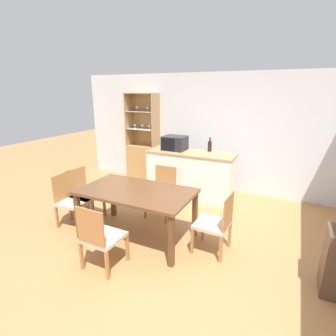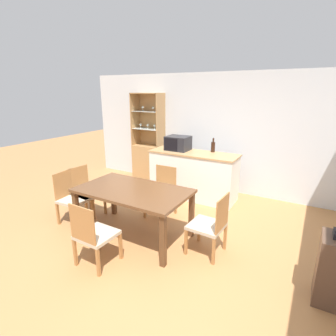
{
  "view_description": "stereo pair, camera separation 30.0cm",
  "coord_description": "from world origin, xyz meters",
  "px_view_note": "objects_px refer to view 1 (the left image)",
  "views": [
    {
      "loc": [
        1.58,
        -3.0,
        2.18
      ],
      "look_at": [
        -0.36,
        0.96,
        0.86
      ],
      "focal_mm": 28.0,
      "sensor_mm": 36.0,
      "label": 1
    },
    {
      "loc": [
        1.84,
        -2.86,
        2.18
      ],
      "look_at": [
        -0.36,
        0.96,
        0.86
      ],
      "focal_mm": 28.0,
      "sensor_mm": 36.0,
      "label": 2
    }
  ],
  "objects_px": {
    "display_cabinet": "(143,156)",
    "dining_chair_head_far": "(162,192)",
    "dining_table": "(136,196)",
    "dining_chair_side_right_far": "(216,223)",
    "dining_chair_head_near": "(101,237)",
    "microwave": "(175,143)",
    "dining_chair_side_left_near": "(72,200)",
    "dining_chair_side_left_far": "(84,194)",
    "wine_bottle": "(210,146)"
  },
  "relations": [
    {
      "from": "display_cabinet",
      "to": "dining_chair_head_far",
      "type": "height_order",
      "value": "display_cabinet"
    },
    {
      "from": "dining_table",
      "to": "dining_chair_head_far",
      "type": "height_order",
      "value": "dining_chair_head_far"
    },
    {
      "from": "dining_chair_side_right_far",
      "to": "dining_chair_head_near",
      "type": "height_order",
      "value": "same"
    },
    {
      "from": "dining_chair_side_right_far",
      "to": "dining_chair_head_far",
      "type": "relative_size",
      "value": 1.0
    },
    {
      "from": "microwave",
      "to": "dining_chair_side_right_far",
      "type": "bearing_deg",
      "value": -50.99
    },
    {
      "from": "dining_chair_head_far",
      "to": "dining_chair_side_left_near",
      "type": "height_order",
      "value": "same"
    },
    {
      "from": "dining_chair_side_left_far",
      "to": "dining_table",
      "type": "bearing_deg",
      "value": 87.26
    },
    {
      "from": "dining_chair_side_left_near",
      "to": "wine_bottle",
      "type": "xyz_separation_m",
      "value": [
        1.63,
        2.25,
        0.64
      ]
    },
    {
      "from": "display_cabinet",
      "to": "microwave",
      "type": "height_order",
      "value": "display_cabinet"
    },
    {
      "from": "display_cabinet",
      "to": "wine_bottle",
      "type": "height_order",
      "value": "display_cabinet"
    },
    {
      "from": "dining_chair_side_left_far",
      "to": "dining_chair_head_near",
      "type": "height_order",
      "value": "same"
    },
    {
      "from": "dining_table",
      "to": "dining_chair_side_right_far",
      "type": "bearing_deg",
      "value": 6.85
    },
    {
      "from": "dining_chair_side_left_near",
      "to": "wine_bottle",
      "type": "bearing_deg",
      "value": 140.02
    },
    {
      "from": "dining_table",
      "to": "dining_chair_side_left_far",
      "type": "relative_size",
      "value": 1.91
    },
    {
      "from": "dining_chair_head_near",
      "to": "microwave",
      "type": "distance_m",
      "value": 2.83
    },
    {
      "from": "microwave",
      "to": "dining_table",
      "type": "bearing_deg",
      "value": -82.48
    },
    {
      "from": "dining_chair_side_left_near",
      "to": "microwave",
      "type": "height_order",
      "value": "microwave"
    },
    {
      "from": "dining_table",
      "to": "microwave",
      "type": "bearing_deg",
      "value": 97.52
    },
    {
      "from": "dining_chair_side_left_far",
      "to": "microwave",
      "type": "distance_m",
      "value": 2.1
    },
    {
      "from": "display_cabinet",
      "to": "dining_chair_side_left_near",
      "type": "distance_m",
      "value": 2.54
    },
    {
      "from": "dining_chair_head_far",
      "to": "wine_bottle",
      "type": "bearing_deg",
      "value": -110.63
    },
    {
      "from": "dining_chair_side_right_far",
      "to": "microwave",
      "type": "height_order",
      "value": "microwave"
    },
    {
      "from": "display_cabinet",
      "to": "wine_bottle",
      "type": "bearing_deg",
      "value": -9.02
    },
    {
      "from": "dining_chair_side_left_near",
      "to": "wine_bottle",
      "type": "distance_m",
      "value": 2.85
    },
    {
      "from": "dining_chair_head_far",
      "to": "microwave",
      "type": "bearing_deg",
      "value": -78.02
    },
    {
      "from": "dining_chair_side_right_far",
      "to": "dining_chair_side_left_near",
      "type": "bearing_deg",
      "value": 99.83
    },
    {
      "from": "microwave",
      "to": "wine_bottle",
      "type": "height_order",
      "value": "microwave"
    },
    {
      "from": "dining_table",
      "to": "display_cabinet",
      "type": "bearing_deg",
      "value": 119.03
    },
    {
      "from": "dining_table",
      "to": "dining_chair_side_left_near",
      "type": "xyz_separation_m",
      "value": [
        -1.18,
        -0.15,
        -0.25
      ]
    },
    {
      "from": "dining_chair_head_near",
      "to": "wine_bottle",
      "type": "relative_size",
      "value": 3.04
    },
    {
      "from": "display_cabinet",
      "to": "dining_chair_side_left_far",
      "type": "height_order",
      "value": "display_cabinet"
    },
    {
      "from": "dining_chair_side_left_far",
      "to": "display_cabinet",
      "type": "bearing_deg",
      "value": -171.89
    },
    {
      "from": "dining_table",
      "to": "dining_chair_side_right_far",
      "type": "relative_size",
      "value": 1.91
    },
    {
      "from": "display_cabinet",
      "to": "dining_chair_side_left_far",
      "type": "distance_m",
      "value": 2.25
    },
    {
      "from": "display_cabinet",
      "to": "dining_chair_side_left_far",
      "type": "relative_size",
      "value": 2.42
    },
    {
      "from": "dining_chair_head_near",
      "to": "dining_chair_side_left_near",
      "type": "distance_m",
      "value": 1.36
    },
    {
      "from": "dining_table",
      "to": "wine_bottle",
      "type": "height_order",
      "value": "wine_bottle"
    },
    {
      "from": "dining_chair_side_right_far",
      "to": "microwave",
      "type": "relative_size",
      "value": 1.84
    },
    {
      "from": "display_cabinet",
      "to": "dining_chair_side_right_far",
      "type": "distance_m",
      "value": 3.36
    },
    {
      "from": "dining_chair_head_far",
      "to": "dining_table",
      "type": "bearing_deg",
      "value": 89.02
    },
    {
      "from": "dining_chair_head_near",
      "to": "wine_bottle",
      "type": "bearing_deg",
      "value": 82.21
    },
    {
      "from": "dining_table",
      "to": "dining_chair_side_right_far",
      "type": "distance_m",
      "value": 1.21
    },
    {
      "from": "dining_chair_head_near",
      "to": "wine_bottle",
      "type": "xyz_separation_m",
      "value": [
        0.46,
        2.92,
        0.64
      ]
    },
    {
      "from": "dining_chair_side_left_near",
      "to": "display_cabinet",
      "type": "bearing_deg",
      "value": 179.26
    },
    {
      "from": "dining_chair_side_left_near",
      "to": "microwave",
      "type": "relative_size",
      "value": 1.84
    },
    {
      "from": "dining_chair_side_left_far",
      "to": "dining_chair_head_near",
      "type": "distance_m",
      "value": 1.53
    },
    {
      "from": "display_cabinet",
      "to": "dining_chair_head_near",
      "type": "xyz_separation_m",
      "value": [
        1.32,
        -3.21,
        -0.17
      ]
    },
    {
      "from": "dining_chair_side_left_far",
      "to": "dining_chair_head_far",
      "type": "distance_m",
      "value": 1.36
    },
    {
      "from": "dining_chair_side_left_far",
      "to": "dining_chair_side_right_far",
      "type": "bearing_deg",
      "value": 94.26
    },
    {
      "from": "dining_chair_side_right_far",
      "to": "microwave",
      "type": "bearing_deg",
      "value": 41.85
    }
  ]
}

